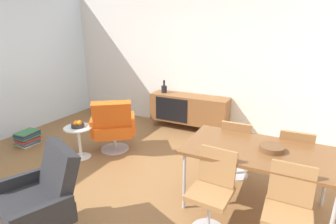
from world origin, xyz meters
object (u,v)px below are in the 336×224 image
sideboard (189,109)px  magazine_stack (27,138)px  dining_chair_front_left (212,189)px  lounge_chair_red (113,125)px  wooden_bowl_on_table (272,148)px  dining_chair_back_right (293,157)px  dining_chair_back_left (237,146)px  dining_table (259,153)px  vase_cobalt (164,89)px  side_table_round (79,139)px  fruit_bowl (78,124)px  armchair_black_shell (42,197)px  dining_chair_front_right (288,209)px

sideboard → magazine_stack: (-2.30, -2.02, -0.31)m
dining_chair_front_left → lounge_chair_red: size_ratio=0.90×
dining_chair_front_left → lounge_chair_red: lounge_chair_red is taller
sideboard → wooden_bowl_on_table: 2.66m
dining_chair_back_right → dining_chair_back_left: 0.70m
dining_chair_back_right → dining_table: bearing=-122.2°
sideboard → lounge_chair_red: 1.70m
wooden_bowl_on_table → dining_chair_back_right: (0.23, 0.54, -0.30)m
vase_cobalt → wooden_bowl_on_table: size_ratio=1.01×
dining_chair_back_left → side_table_round: (-2.38, -0.53, -0.15)m
wooden_bowl_on_table → lounge_chair_red: 2.55m
dining_chair_back_right → magazine_stack: bearing=-172.1°
dining_table → fruit_bowl: size_ratio=8.00×
dining_chair_back_left → armchair_black_shell: (-1.40, -1.98, -0.00)m
dining_chair_back_right → wooden_bowl_on_table: bearing=-113.3°
dining_chair_front_right → dining_chair_back_right: same height
vase_cobalt → dining_chair_back_left: bearing=-37.4°
dining_chair_back_left → armchair_black_shell: size_ratio=0.90×
dining_chair_front_left → side_table_round: (-2.38, 0.59, -0.15)m
dining_chair_front_left → lounge_chair_red: bearing=153.4°
vase_cobalt → lounge_chair_red: size_ratio=0.28×
wooden_bowl_on_table → armchair_black_shell: size_ratio=0.27×
dining_chair_front_left → lounge_chair_red: 2.27m
dining_chair_front_right → sideboard: bearing=128.0°
vase_cobalt → dining_table: 2.97m
vase_cobalt → wooden_bowl_on_table: 3.05m
vase_cobalt → lounge_chair_red: 1.57m
sideboard → dining_chair_back_left: bearing=-47.8°
armchair_black_shell → magazine_stack: bearing=147.8°
wooden_bowl_on_table → fruit_bowl: size_ratio=1.30×
dining_chair_back_left → vase_cobalt: bearing=142.6°
dining_chair_back_right → dining_chair_back_left: same height
dining_chair_front_right → side_table_round: 3.14m
wooden_bowl_on_table → fruit_bowl: 2.86m
lounge_chair_red → armchair_black_shell: same height
dining_table → dining_chair_front_left: bearing=-121.8°
sideboard → dining_chair_front_right: size_ratio=1.87×
dining_chair_back_right → armchair_black_shell: bearing=-136.8°
armchair_black_shell → dining_chair_front_right: bearing=22.2°
sideboard → vase_cobalt: 0.68m
wooden_bowl_on_table → dining_chair_back_right: 0.66m
dining_chair_front_right → dining_table: bearing=122.0°
armchair_black_shell → vase_cobalt: bearing=97.7°
sideboard → lounge_chair_red: size_ratio=1.69×
vase_cobalt → fruit_bowl: size_ratio=1.31×
dining_chair_front_left → side_table_round: dining_chair_front_left is taller
lounge_chair_red → armchair_black_shell: bearing=-71.6°
vase_cobalt → armchair_black_shell: 3.45m
wooden_bowl_on_table → lounge_chair_red: (-2.49, 0.44, -0.30)m
dining_chair_front_right → dining_chair_back_left: bearing=122.0°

